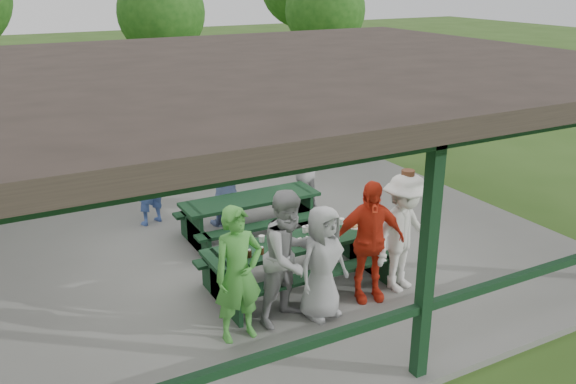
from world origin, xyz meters
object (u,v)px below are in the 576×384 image
contestant_red (369,241)px  spectator_lblue (225,183)px  contestant_green (238,274)px  contestant_grey_mid (322,263)px  contestant_grey_left (289,257)px  picnic_table_near (297,257)px  pickup_truck (255,115)px  contestant_white_fedora (404,233)px  spectator_blue (148,182)px  spectator_grey (299,170)px  picnic_table_far (251,212)px

contestant_red → spectator_lblue: 3.67m
contestant_green → contestant_red: bearing=0.5°
contestant_grey_mid → contestant_red: (0.84, 0.10, 0.10)m
contestant_green → contestant_grey_left: contestant_grey_left is taller
contestant_green → contestant_grey_mid: bearing=-3.4°
spectator_lblue → contestant_grey_left: bearing=87.3°
picnic_table_near → pickup_truck: size_ratio=0.51×
contestant_white_fedora → pickup_truck: size_ratio=0.34×
picnic_table_near → spectator_lblue: size_ratio=1.77×
contestant_green → spectator_blue: 4.34m
contestant_grey_left → spectator_grey: size_ratio=1.12×
contestant_grey_left → pickup_truck: size_ratio=0.34×
spectator_grey → contestant_white_fedora: bearing=70.2°
spectator_grey → contestant_grey_mid: bearing=49.1°
picnic_table_near → pickup_truck: pickup_truck is taller
contestant_grey_left → contestant_red: 1.28m
contestant_red → spectator_grey: bearing=92.2°
contestant_red → spectator_grey: size_ratio=1.09×
picnic_table_far → contestant_green: size_ratio=1.36×
spectator_lblue → picnic_table_near: bearing=96.1°
contestant_grey_left → contestant_grey_mid: bearing=-35.7°
contestant_white_fedora → spectator_lblue: bearing=96.0°
picnic_table_near → contestant_white_fedora: 1.64m
contestant_green → spectator_blue: (0.08, 4.34, -0.08)m
contestant_grey_mid → spectator_lblue: (0.13, 3.70, -0.01)m
picnic_table_near → contestant_green: 1.65m
contestant_grey_left → picnic_table_far: bearing=56.7°
contestant_green → spectator_grey: size_ratio=1.09×
spectator_grey → pickup_truck: size_ratio=0.30×
contestant_grey_mid → pickup_truck: (3.37, 9.21, -0.14)m
picnic_table_far → contestant_white_fedora: (1.17, -2.83, 0.45)m
picnic_table_near → spectator_blue: 3.71m
contestant_grey_mid → pickup_truck: contestant_grey_mid is taller
contestant_grey_mid → spectator_blue: (-1.14, 4.39, 0.02)m
contestant_grey_mid → spectator_grey: 4.02m
picnic_table_near → spectator_lblue: spectator_lblue is taller
contestant_green → contestant_grey_mid: 1.23m
contestant_grey_mid → contestant_red: contestant_red is taller
contestant_green → spectator_grey: contestant_green is taller
contestant_grey_left → contestant_white_fedora: same height
picnic_table_near → spectator_grey: (1.57, 2.72, 0.36)m
spectator_blue → spectator_grey: (2.83, -0.75, 0.00)m
contestant_grey_mid → spectator_grey: (1.69, 3.65, 0.02)m
spectator_lblue → spectator_grey: (1.56, -0.06, 0.03)m
picnic_table_far → contestant_green: bearing=-117.7°
spectator_blue → pickup_truck: spectator_blue is taller
contestant_white_fedora → spectator_blue: (-2.60, 4.30, -0.08)m
contestant_grey_mid → contestant_red: bearing=-4.2°
contestant_grey_left → contestant_grey_mid: contestant_grey_left is taller
contestant_white_fedora → spectator_blue: contestant_white_fedora is taller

